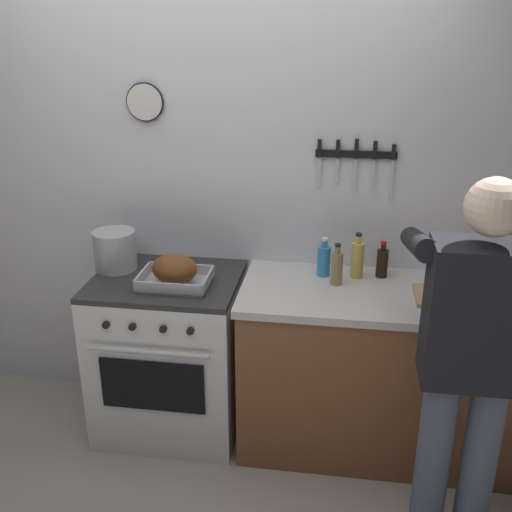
# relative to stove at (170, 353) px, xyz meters

# --- Properties ---
(wall_back) EXTENTS (6.00, 0.13, 2.60)m
(wall_back) POSITION_rel_stove_xyz_m (0.22, 0.36, 0.85)
(wall_back) COLOR silver
(wall_back) RESTS_ON ground
(counter_block) EXTENTS (2.03, 0.65, 0.90)m
(counter_block) POSITION_rel_stove_xyz_m (1.43, 0.00, 0.01)
(counter_block) COLOR brown
(counter_block) RESTS_ON ground
(stove) EXTENTS (0.76, 0.67, 0.90)m
(stove) POSITION_rel_stove_xyz_m (0.00, 0.00, 0.00)
(stove) COLOR white
(stove) RESTS_ON ground
(person_cook) EXTENTS (0.51, 0.63, 1.66)m
(person_cook) POSITION_rel_stove_xyz_m (1.40, -0.65, 0.50)
(person_cook) COLOR #4C566B
(person_cook) RESTS_ON ground
(roasting_pan) EXTENTS (0.35, 0.26, 0.17)m
(roasting_pan) POSITION_rel_stove_xyz_m (0.07, -0.08, 0.52)
(roasting_pan) COLOR #B7B7BC
(roasting_pan) RESTS_ON stove
(stock_pot) EXTENTS (0.22, 0.22, 0.21)m
(stock_pot) POSITION_rel_stove_xyz_m (-0.30, 0.09, 0.55)
(stock_pot) COLOR #B7B7BC
(stock_pot) RESTS_ON stove
(cutting_board) EXTENTS (0.36, 0.24, 0.02)m
(cutting_board) POSITION_rel_stove_xyz_m (1.44, -0.04, 0.46)
(cutting_board) COLOR tan
(cutting_board) RESTS_ON counter_block
(bottle_dish_soap) EXTENTS (0.07, 0.07, 0.21)m
(bottle_dish_soap) POSITION_rel_stove_xyz_m (0.81, 0.16, 0.53)
(bottle_dish_soap) COLOR #338CCC
(bottle_dish_soap) RESTS_ON counter_block
(bottle_hot_sauce) EXTENTS (0.05, 0.05, 0.18)m
(bottle_hot_sauce) POSITION_rel_stove_xyz_m (1.61, 0.10, 0.52)
(bottle_hot_sauce) COLOR red
(bottle_hot_sauce) RESTS_ON counter_block
(bottle_vinegar) EXTENTS (0.06, 0.06, 0.22)m
(bottle_vinegar) POSITION_rel_stove_xyz_m (0.88, 0.06, 0.54)
(bottle_vinegar) COLOR #997F4C
(bottle_vinegar) RESTS_ON counter_block
(bottle_cooking_oil) EXTENTS (0.06, 0.06, 0.24)m
(bottle_cooking_oil) POSITION_rel_stove_xyz_m (0.98, 0.16, 0.55)
(bottle_cooking_oil) COLOR gold
(bottle_cooking_oil) RESTS_ON counter_block
(bottle_soy_sauce) EXTENTS (0.06, 0.06, 0.19)m
(bottle_soy_sauce) POSITION_rel_stove_xyz_m (1.11, 0.19, 0.53)
(bottle_soy_sauce) COLOR black
(bottle_soy_sauce) RESTS_ON counter_block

